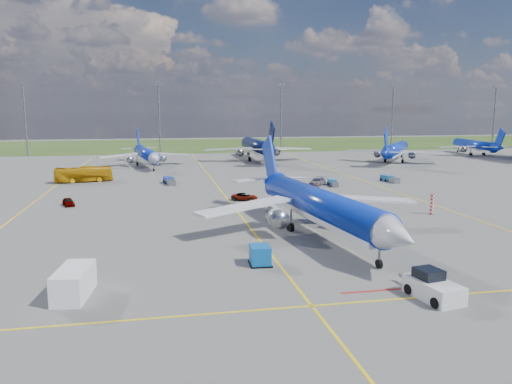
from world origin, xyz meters
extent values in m
plane|color=#525250|center=(0.00, 0.00, 0.00)|extent=(400.00, 400.00, 0.00)
cube|color=#2D4719|center=(0.00, 150.00, 0.00)|extent=(400.00, 80.00, 0.01)
cube|color=yellow|center=(0.00, 30.00, 0.01)|extent=(0.25, 160.00, 0.02)
cube|color=yellow|center=(0.00, -20.00, 0.01)|extent=(60.00, 0.25, 0.02)
cube|color=yellow|center=(-30.00, 40.00, 0.01)|extent=(0.25, 120.00, 0.02)
cube|color=yellow|center=(30.00, 40.00, 0.01)|extent=(0.25, 120.00, 0.02)
cube|color=#A5140F|center=(8.00, -18.00, 0.01)|extent=(10.00, 0.25, 0.02)
cylinder|color=slate|center=(-50.00, 110.00, 11.00)|extent=(0.50, 0.50, 22.00)
cube|color=slate|center=(-50.00, 110.00, 22.30)|extent=(2.20, 0.50, 0.80)
cylinder|color=slate|center=(-10.00, 110.00, 11.00)|extent=(0.50, 0.50, 22.00)
cube|color=slate|center=(-10.00, 110.00, 22.30)|extent=(2.20, 0.50, 0.80)
cylinder|color=slate|center=(30.00, 110.00, 11.00)|extent=(0.50, 0.50, 22.00)
cube|color=slate|center=(30.00, 110.00, 22.30)|extent=(2.20, 0.50, 0.80)
cylinder|color=slate|center=(70.00, 110.00, 11.00)|extent=(0.50, 0.50, 22.00)
cube|color=slate|center=(70.00, 110.00, 22.30)|extent=(2.20, 0.50, 0.80)
cylinder|color=slate|center=(110.00, 110.00, 11.00)|extent=(0.50, 0.50, 22.00)
cube|color=slate|center=(110.00, 110.00, 22.30)|extent=(2.20, 0.50, 0.80)
cylinder|color=red|center=(26.00, 8.00, 1.50)|extent=(0.50, 0.50, 3.00)
cube|color=silver|center=(9.58, -20.40, 0.71)|extent=(3.14, 4.90, 1.41)
cube|color=black|center=(9.46, -19.76, 1.68)|extent=(2.05, 2.23, 0.98)
cube|color=slate|center=(9.09, -17.62, 0.60)|extent=(0.72, 2.61, 0.22)
cube|color=#0C58A8|center=(-1.72, -9.48, 0.90)|extent=(1.90, 2.33, 1.80)
cube|color=white|center=(-17.45, -14.63, 1.13)|extent=(2.85, 5.37, 2.26)
imported|color=#C78B0B|center=(-25.47, 49.62, 1.55)|extent=(11.42, 4.77, 3.10)
imported|color=#999999|center=(-24.20, 24.18, 0.60)|extent=(2.47, 3.79, 1.20)
imported|color=#999999|center=(2.53, 23.37, 0.59)|extent=(4.63, 3.39, 1.17)
imported|color=#999999|center=(18.82, 36.30, 0.74)|extent=(4.77, 5.30, 1.48)
cube|color=#1B6AA7|center=(21.78, 36.47, 0.54)|extent=(1.76, 2.73, 1.08)
cube|color=slate|center=(21.37, 33.96, 0.44)|extent=(1.47, 2.12, 0.88)
cube|color=#1A3AA1|center=(-8.90, 44.88, 0.62)|extent=(2.02, 3.15, 1.24)
cube|color=slate|center=(-8.44, 41.98, 0.51)|extent=(1.69, 2.45, 1.02)
cube|color=#185690|center=(34.40, 39.21, 0.59)|extent=(1.77, 2.93, 1.18)
cube|color=slate|center=(34.67, 36.43, 0.48)|extent=(1.49, 2.26, 0.97)
camera|label=1|loc=(-10.77, -53.40, 14.32)|focal=35.00mm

